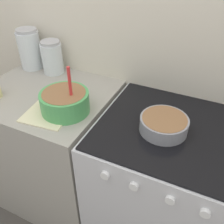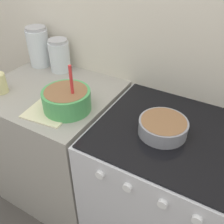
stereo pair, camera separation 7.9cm
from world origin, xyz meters
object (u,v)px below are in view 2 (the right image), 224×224
Objects in this scene: baking_pan at (163,127)px; storage_jar_left at (39,49)px; mixing_bowl at (67,99)px; tin_can at (0,83)px; stove at (163,192)px; storage_jar_middle at (60,58)px.

storage_jar_left is at bearing 164.58° from baking_pan.
tin_can is (-0.45, -0.06, -0.01)m from mixing_bowl.
storage_jar_middle is at bearing 164.79° from stove.
baking_pan is at bearing -18.52° from storage_jar_middle.
stove is 3.49× the size of mixing_bowl.
storage_jar_middle is at bearing 133.34° from mixing_bowl.
storage_jar_middle is 0.42m from tin_can.
tin_can is (-0.12, -0.40, -0.03)m from storage_jar_middle.
mixing_bowl is 0.45m from tin_can.
storage_jar_middle is (-0.83, 0.28, 0.05)m from baking_pan.
tin_can is (0.06, -0.40, -0.06)m from storage_jar_left.
storage_jar_left is at bearing 167.25° from stove.
storage_jar_left is at bearing 180.00° from storage_jar_middle.
storage_jar_left reaches higher than baking_pan.
mixing_bowl is 1.16× the size of baking_pan.
mixing_bowl reaches higher than tin_can.
storage_jar_middle reaches higher than tin_can.
stove is at bearing -12.75° from storage_jar_left.
stove is 1.07m from storage_jar_middle.
storage_jar_middle is at bearing 161.48° from baking_pan.
mixing_bowl is 2.27× the size of tin_can.
mixing_bowl is at bearing -46.66° from storage_jar_middle.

